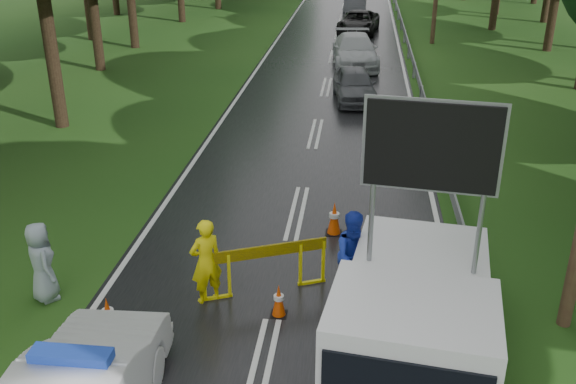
# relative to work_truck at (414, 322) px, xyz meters

# --- Properties ---
(ground) EXTENTS (160.00, 160.00, 0.00)m
(ground) POSITION_rel_work_truck_xyz_m (-2.35, -0.15, -1.13)
(ground) COLOR #173F12
(ground) RESTS_ON ground
(road) EXTENTS (7.00, 140.00, 0.02)m
(road) POSITION_rel_work_truck_xyz_m (-2.35, 29.85, -1.12)
(road) COLOR black
(road) RESTS_ON ground
(guardrail) EXTENTS (0.12, 60.06, 0.70)m
(guardrail) POSITION_rel_work_truck_xyz_m (1.35, 29.52, -0.58)
(guardrail) COLOR gray
(guardrail) RESTS_ON ground
(work_truck) EXTENTS (2.95, 5.46, 4.16)m
(work_truck) POSITION_rel_work_truck_xyz_m (0.00, 0.00, 0.00)
(work_truck) COLOR gray
(work_truck) RESTS_ON ground
(barrier) EXTENTS (2.27, 1.00, 1.01)m
(barrier) POSITION_rel_work_truck_xyz_m (-2.61, 2.29, -0.36)
(barrier) COLOR yellow
(barrier) RESTS_ON ground
(officer) EXTENTS (0.74, 0.71, 1.71)m
(officer) POSITION_rel_work_truck_xyz_m (-3.64, 1.85, -0.27)
(officer) COLOR #FFED0D
(officer) RESTS_ON ground
(civilian) EXTENTS (1.08, 0.99, 1.80)m
(civilian) POSITION_rel_work_truck_xyz_m (-0.92, 2.27, -0.23)
(civilian) COLOR #1C33B8
(civilian) RESTS_ON ground
(bystander_right) EXTENTS (0.88, 0.92, 1.58)m
(bystander_right) POSITION_rel_work_truck_xyz_m (-6.71, 1.59, -0.34)
(bystander_right) COLOR #8B9BA7
(bystander_right) RESTS_ON ground
(queue_car_first) EXTENTS (1.95, 3.88, 1.27)m
(queue_car_first) POSITION_rel_work_truck_xyz_m (-1.17, 15.96, -0.49)
(queue_car_first) COLOR #45484E
(queue_car_first) RESTS_ON ground
(queue_car_second) EXTENTS (2.43, 5.04, 1.41)m
(queue_car_second) POSITION_rel_work_truck_xyz_m (-1.26, 21.96, -0.42)
(queue_car_second) COLOR #B1B4B9
(queue_car_second) RESTS_ON ground
(queue_car_third) EXTENTS (2.62, 4.82, 1.28)m
(queue_car_third) POSITION_rel_work_truck_xyz_m (-1.21, 30.53, -0.49)
(queue_car_third) COLOR black
(queue_car_third) RESTS_ON ground
(queue_car_fourth) EXTENTS (1.52, 4.22, 1.38)m
(queue_car_fourth) POSITION_rel_work_truck_xyz_m (-1.54, 36.53, -0.43)
(queue_car_fourth) COLOR #393B40
(queue_car_fourth) RESTS_ON ground
(cone_center) EXTENTS (0.31, 0.31, 0.65)m
(cone_center) POSITION_rel_work_truck_xyz_m (-2.25, 1.53, -0.81)
(cone_center) COLOR black
(cone_center) RESTS_ON ground
(cone_far) EXTENTS (0.38, 0.38, 0.79)m
(cone_far) POSITION_rel_work_truck_xyz_m (-1.41, 4.85, -0.74)
(cone_far) COLOR black
(cone_far) RESTS_ON ground
(cone_left_mid) EXTENTS (0.34, 0.34, 0.72)m
(cone_left_mid) POSITION_rel_work_truck_xyz_m (-5.13, 0.68, -0.78)
(cone_left_mid) COLOR black
(cone_left_mid) RESTS_ON ground
(cone_right) EXTENTS (0.32, 0.32, 0.68)m
(cone_right) POSITION_rel_work_truck_xyz_m (0.23, 4.35, -0.80)
(cone_right) COLOR black
(cone_right) RESTS_ON ground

